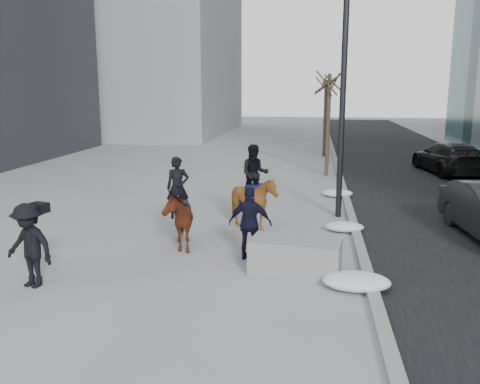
# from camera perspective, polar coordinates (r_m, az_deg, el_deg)

# --- Properties ---
(ground) EXTENTS (120.00, 120.00, 0.00)m
(ground) POSITION_cam_1_polar(r_m,az_deg,el_deg) (11.76, -0.84, -8.36)
(ground) COLOR gray
(ground) RESTS_ON ground
(road) EXTENTS (8.00, 90.00, 0.01)m
(road) POSITION_cam_1_polar(r_m,az_deg,el_deg) (21.93, 21.92, 0.26)
(road) COLOR black
(road) RESTS_ON ground
(curb) EXTENTS (0.25, 90.00, 0.12)m
(curb) POSITION_cam_1_polar(r_m,az_deg,el_deg) (21.32, 11.44, 0.72)
(curb) COLOR gray
(curb) RESTS_ON ground
(planter) EXTENTS (2.06, 1.24, 0.78)m
(planter) POSITION_cam_1_polar(r_m,az_deg,el_deg) (11.28, 6.25, -7.22)
(planter) COLOR gray
(planter) RESTS_ON ground
(car_far) EXTENTS (2.89, 5.40, 1.49)m
(car_far) POSITION_cam_1_polar(r_m,az_deg,el_deg) (26.05, 22.42, 3.56)
(car_far) COLOR black
(car_far) RESTS_ON ground
(tree_near) EXTENTS (1.20, 1.20, 5.14)m
(tree_near) POSITION_cam_1_polar(r_m,az_deg,el_deg) (23.68, 9.87, 7.98)
(tree_near) COLOR #3D3124
(tree_near) RESTS_ON ground
(tree_far) EXTENTS (1.20, 1.20, 4.93)m
(tree_far) POSITION_cam_1_polar(r_m,az_deg,el_deg) (30.51, 9.54, 8.60)
(tree_far) COLOR #34281E
(tree_far) RESTS_ON ground
(mounted_left) EXTENTS (1.36, 1.96, 2.31)m
(mounted_left) POSITION_cam_1_polar(r_m,az_deg,el_deg) (13.03, -7.07, -2.48)
(mounted_left) COLOR #512110
(mounted_left) RESTS_ON ground
(mounted_right) EXTENTS (1.49, 1.63, 2.44)m
(mounted_right) POSITION_cam_1_polar(r_m,az_deg,el_deg) (14.48, 1.59, -0.47)
(mounted_right) COLOR #4D260F
(mounted_right) RESTS_ON ground
(feeder) EXTENTS (1.04, 0.87, 1.75)m
(feeder) POSITION_cam_1_polar(r_m,az_deg,el_deg) (12.00, 1.15, -3.55)
(feeder) COLOR black
(feeder) RESTS_ON ground
(camera_crew) EXTENTS (1.27, 0.94, 1.75)m
(camera_crew) POSITION_cam_1_polar(r_m,az_deg,el_deg) (11.21, -22.57, -5.52)
(camera_crew) COLOR black
(camera_crew) RESTS_ON ground
(lamppost) EXTENTS (0.25, 1.23, 9.09)m
(lamppost) POSITION_cam_1_polar(r_m,az_deg,el_deg) (16.05, 11.64, 14.90)
(lamppost) COLOR black
(lamppost) RESTS_ON ground
(snow_piles) EXTENTS (1.37, 9.76, 0.35)m
(snow_piles) POSITION_cam_1_polar(r_m,az_deg,el_deg) (14.00, 11.83, -4.63)
(snow_piles) COLOR silver
(snow_piles) RESTS_ON ground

